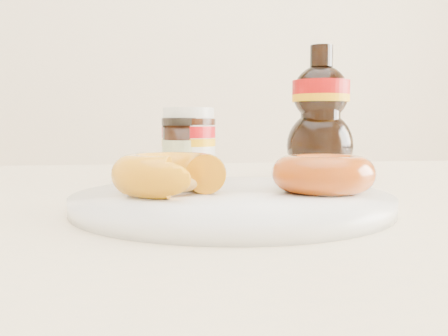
{
  "coord_description": "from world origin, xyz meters",
  "views": [
    {
      "loc": [
        -0.09,
        -0.48,
        0.83
      ],
      "look_at": [
        -0.02,
        0.04,
        0.79
      ],
      "focal_mm": 40.0,
      "sensor_mm": 36.0,
      "label": 1
    }
  ],
  "objects": [
    {
      "name": "donut_whole",
      "position": [
        0.07,
        -0.01,
        0.78
      ],
      "size": [
        0.11,
        0.11,
        0.04
      ],
      "primitive_type": "torus",
      "rotation": [
        0.0,
        0.0,
        0.1
      ],
      "color": "#902F09",
      "rests_on": "plate"
    },
    {
      "name": "syrup_bottle",
      "position": [
        0.16,
        0.25,
        0.85
      ],
      "size": [
        0.12,
        0.1,
        0.2
      ],
      "primitive_type": null,
      "rotation": [
        0.0,
        0.0,
        0.19
      ],
      "color": "black",
      "rests_on": "dining_table"
    },
    {
      "name": "donut_bitten",
      "position": [
        -0.08,
        -0.0,
        0.78
      ],
      "size": [
        0.13,
        0.13,
        0.04
      ],
      "primitive_type": "torus",
      "rotation": [
        0.0,
        0.0,
        -0.24
      ],
      "color": "orange",
      "rests_on": "plate"
    },
    {
      "name": "plate",
      "position": [
        -0.02,
        -0.01,
        0.76
      ],
      "size": [
        0.3,
        0.3,
        0.02
      ],
      "color": "white",
      "rests_on": "dining_table"
    },
    {
      "name": "nutella_jar",
      "position": [
        -0.04,
        0.2,
        0.81
      ],
      "size": [
        0.07,
        0.07,
        0.1
      ],
      "rotation": [
        0.0,
        0.0,
        0.25
      ],
      "color": "white",
      "rests_on": "dining_table"
    },
    {
      "name": "dark_jar",
      "position": [
        -0.05,
        0.19,
        0.79
      ],
      "size": [
        0.06,
        0.06,
        0.09
      ],
      "rotation": [
        0.0,
        0.0,
        0.38
      ],
      "color": "black",
      "rests_on": "dining_table"
    },
    {
      "name": "dining_table",
      "position": [
        0.0,
        0.1,
        0.67
      ],
      "size": [
        1.4,
        0.9,
        0.75
      ],
      "color": "beige",
      "rests_on": "ground"
    }
  ]
}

